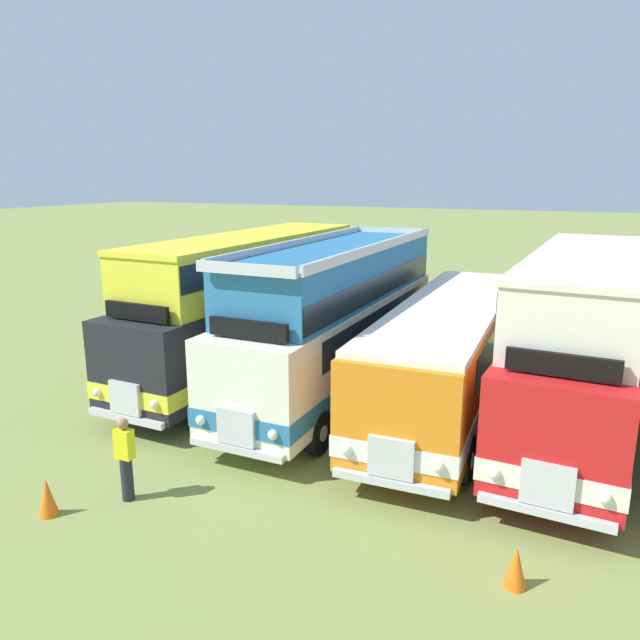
{
  "coord_description": "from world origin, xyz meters",
  "views": [
    {
      "loc": [
        3.19,
        -15.66,
        6.3
      ],
      "look_at": [
        -3.94,
        0.14,
        2.08
      ],
      "focal_mm": 33.51,
      "sensor_mm": 36.0,
      "label": 1
    }
  ],
  "objects_px": {
    "bus_second_in_row": "(338,315)",
    "marshal_person": "(125,458)",
    "bus_third_in_row": "(450,347)",
    "cone_near_end": "(48,497)",
    "cone_mid_row": "(516,567)",
    "bus_first_in_row": "(249,300)",
    "bus_fourth_in_row": "(581,335)"
  },
  "relations": [
    {
      "from": "bus_third_in_row",
      "to": "cone_mid_row",
      "type": "bearing_deg",
      "value": -69.28
    },
    {
      "from": "cone_near_end",
      "to": "cone_mid_row",
      "type": "height_order",
      "value": "cone_near_end"
    },
    {
      "from": "bus_third_in_row",
      "to": "cone_near_end",
      "type": "relative_size",
      "value": 15.28
    },
    {
      "from": "bus_second_in_row",
      "to": "cone_mid_row",
      "type": "height_order",
      "value": "bus_second_in_row"
    },
    {
      "from": "cone_mid_row",
      "to": "bus_second_in_row",
      "type": "bearing_deg",
      "value": 130.63
    },
    {
      "from": "cone_near_end",
      "to": "cone_mid_row",
      "type": "relative_size",
      "value": 1.07
    },
    {
      "from": "marshal_person",
      "to": "bus_second_in_row",
      "type": "bearing_deg",
      "value": 78.44
    },
    {
      "from": "bus_first_in_row",
      "to": "bus_third_in_row",
      "type": "height_order",
      "value": "bus_first_in_row"
    },
    {
      "from": "bus_first_in_row",
      "to": "bus_fourth_in_row",
      "type": "xyz_separation_m",
      "value": [
        9.64,
        -0.36,
        -0.0
      ]
    },
    {
      "from": "bus_first_in_row",
      "to": "bus_second_in_row",
      "type": "relative_size",
      "value": 1.01
    },
    {
      "from": "bus_first_in_row",
      "to": "cone_mid_row",
      "type": "height_order",
      "value": "bus_first_in_row"
    },
    {
      "from": "bus_second_in_row",
      "to": "bus_third_in_row",
      "type": "distance_m",
      "value": 3.27
    },
    {
      "from": "bus_fourth_in_row",
      "to": "cone_mid_row",
      "type": "relative_size",
      "value": 15.42
    },
    {
      "from": "cone_mid_row",
      "to": "marshal_person",
      "type": "relative_size",
      "value": 0.41
    },
    {
      "from": "bus_first_in_row",
      "to": "bus_second_in_row",
      "type": "height_order",
      "value": "bus_second_in_row"
    },
    {
      "from": "cone_near_end",
      "to": "cone_mid_row",
      "type": "xyz_separation_m",
      "value": [
        8.32,
        1.52,
        -0.02
      ]
    },
    {
      "from": "bus_second_in_row",
      "to": "marshal_person",
      "type": "bearing_deg",
      "value": -101.56
    },
    {
      "from": "bus_second_in_row",
      "to": "bus_fourth_in_row",
      "type": "bearing_deg",
      "value": 0.37
    },
    {
      "from": "bus_first_in_row",
      "to": "bus_third_in_row",
      "type": "relative_size",
      "value": 0.97
    },
    {
      "from": "bus_first_in_row",
      "to": "cone_near_end",
      "type": "relative_size",
      "value": 14.78
    },
    {
      "from": "bus_first_in_row",
      "to": "cone_near_end",
      "type": "distance_m",
      "value": 9.02
    },
    {
      "from": "bus_first_in_row",
      "to": "bus_fourth_in_row",
      "type": "bearing_deg",
      "value": -2.14
    },
    {
      "from": "cone_mid_row",
      "to": "marshal_person",
      "type": "xyz_separation_m",
      "value": [
        -7.34,
        -0.46,
        0.54
      ]
    },
    {
      "from": "bus_first_in_row",
      "to": "bus_third_in_row",
      "type": "distance_m",
      "value": 6.47
    },
    {
      "from": "bus_fourth_in_row",
      "to": "bus_second_in_row",
      "type": "bearing_deg",
      "value": -179.63
    },
    {
      "from": "bus_third_in_row",
      "to": "cone_mid_row",
      "type": "relative_size",
      "value": 16.27
    },
    {
      "from": "bus_first_in_row",
      "to": "cone_mid_row",
      "type": "distance_m",
      "value": 11.78
    },
    {
      "from": "bus_third_in_row",
      "to": "bus_fourth_in_row",
      "type": "height_order",
      "value": "bus_fourth_in_row"
    },
    {
      "from": "bus_third_in_row",
      "to": "cone_mid_row",
      "type": "height_order",
      "value": "bus_third_in_row"
    },
    {
      "from": "bus_first_in_row",
      "to": "bus_fourth_in_row",
      "type": "relative_size",
      "value": 1.02
    },
    {
      "from": "bus_second_in_row",
      "to": "cone_mid_row",
      "type": "bearing_deg",
      "value": -49.37
    },
    {
      "from": "bus_second_in_row",
      "to": "marshal_person",
      "type": "height_order",
      "value": "bus_second_in_row"
    }
  ]
}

